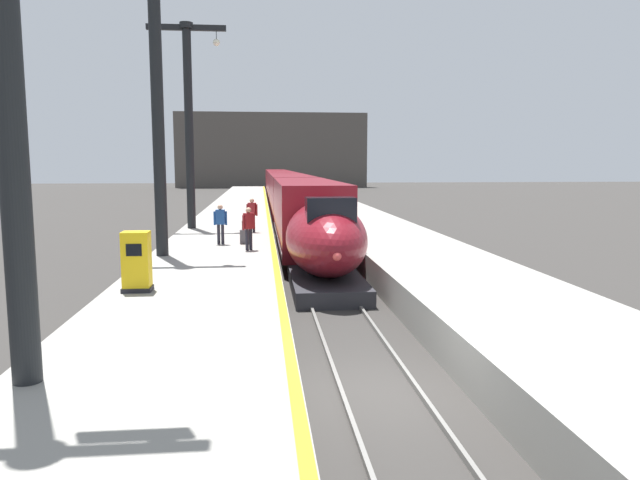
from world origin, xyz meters
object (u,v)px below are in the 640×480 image
object	(u,v)px
station_column_mid	(157,87)
rolling_suitcase	(245,237)
highspeed_train_main	(285,191)
passenger_near_edge	(220,221)
station_column_far	(189,108)
ticket_machine_yellow	(137,264)
passenger_far_waiting	(252,212)
station_column_near	(7,5)
passenger_mid_platform	(249,225)

from	to	relation	value
station_column_mid	rolling_suitcase	bearing A→B (deg)	44.72
highspeed_train_main	passenger_near_edge	distance (m)	29.24
station_column_far	rolling_suitcase	size ratio (longest dim) A/B	10.69
ticket_machine_yellow	passenger_far_waiting	bearing A→B (deg)	78.03
station_column_near	rolling_suitcase	size ratio (longest dim) A/B	9.37
highspeed_train_main	ticket_machine_yellow	size ratio (longest dim) A/B	46.90
passenger_mid_platform	passenger_far_waiting	world-z (taller)	same
station_column_near	rolling_suitcase	distance (m)	16.92
passenger_near_edge	highspeed_train_main	bearing A→B (deg)	82.24
highspeed_train_main	station_column_mid	bearing A→B (deg)	-100.49
station_column_near	ticket_machine_yellow	world-z (taller)	station_column_near
rolling_suitcase	passenger_mid_platform	bearing A→B (deg)	-83.55
passenger_far_waiting	highspeed_train_main	bearing A→B (deg)	83.77
station_column_mid	station_column_far	bearing A→B (deg)	90.00
station_column_mid	rolling_suitcase	xyz separation A→B (m)	(2.95, 2.92, -5.81)
passenger_mid_platform	passenger_far_waiting	bearing A→B (deg)	89.58
station_column_near	passenger_mid_platform	distance (m)	14.98
highspeed_train_main	passenger_far_waiting	size ratio (longest dim) A/B	44.40
station_column_mid	station_column_far	xyz separation A→B (m)	(0.00, 9.50, 0.11)
station_column_mid	rolling_suitcase	size ratio (longest dim) A/B	10.49
passenger_near_edge	passenger_far_waiting	xyz separation A→B (m)	(1.26, 4.37, 0.00)
passenger_mid_platform	rolling_suitcase	xyz separation A→B (m)	(-0.21, 1.90, -0.69)
highspeed_train_main	ticket_machine_yellow	world-z (taller)	highspeed_train_main
passenger_mid_platform	ticket_machine_yellow	size ratio (longest dim) A/B	1.06
ticket_machine_yellow	station_column_far	bearing A→B (deg)	91.27
station_column_mid	passenger_near_edge	world-z (taller)	station_column_mid
station_column_far	passenger_near_edge	size ratio (longest dim) A/B	6.21
passenger_far_waiting	rolling_suitcase	size ratio (longest dim) A/B	1.72
station_column_mid	rolling_suitcase	distance (m)	7.14
station_column_mid	passenger_far_waiting	bearing A→B (deg)	66.09
station_column_mid	passenger_mid_platform	xyz separation A→B (m)	(3.17, 1.02, -5.12)
station_column_far	passenger_near_edge	distance (m)	8.66
station_column_far	rolling_suitcase	bearing A→B (deg)	-65.82
passenger_mid_platform	ticket_machine_yellow	world-z (taller)	passenger_mid_platform
rolling_suitcase	station_column_near	bearing A→B (deg)	-100.39
passenger_near_edge	station_column_near	bearing A→B (deg)	-96.86
station_column_near	ticket_machine_yellow	size ratio (longest dim) A/B	5.75
station_column_mid	passenger_near_edge	bearing A→B (deg)	55.84
highspeed_train_main	station_column_far	xyz separation A→B (m)	(-5.90, -22.35, 5.29)
station_column_mid	station_column_far	world-z (taller)	station_column_far
highspeed_train_main	station_column_near	size ratio (longest dim) A/B	8.15
station_column_near	passenger_far_waiting	distance (m)	20.89
passenger_near_edge	rolling_suitcase	world-z (taller)	passenger_near_edge
station_column_far	passenger_near_edge	world-z (taller)	station_column_far
ticket_machine_yellow	station_column_near	bearing A→B (deg)	-92.54
station_column_near	station_column_mid	xyz separation A→B (m)	(-0.06, 12.87, 0.48)
rolling_suitcase	station_column_far	bearing A→B (deg)	114.18
highspeed_train_main	station_column_near	world-z (taller)	station_column_near
station_column_near	passenger_near_edge	xyz separation A→B (m)	(1.90, 15.75, -4.64)
station_column_mid	station_column_far	distance (m)	9.50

